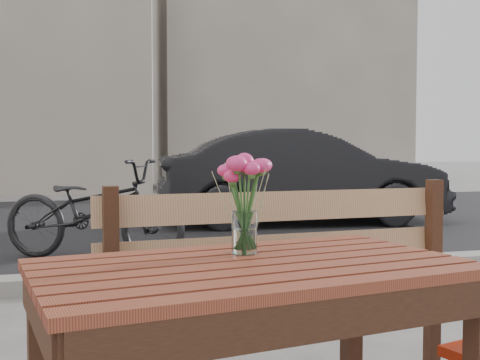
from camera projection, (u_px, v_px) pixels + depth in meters
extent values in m
cube|color=black|center=(129.00, 223.00, 8.46)|extent=(30.00, 8.00, 0.00)
cube|color=gray|center=(173.00, 277.00, 4.60)|extent=(30.00, 0.25, 0.12)
cube|color=gray|center=(281.00, 81.00, 17.32)|extent=(7.00, 3.00, 6.00)
cube|color=maroon|center=(253.00, 268.00, 1.67)|extent=(1.28, 0.87, 0.03)
cube|color=black|center=(351.00, 340.00, 2.18)|extent=(0.07, 0.07, 0.70)
cube|color=#9C7450|center=(307.00, 303.00, 2.21)|extent=(1.52, 0.50, 0.03)
cube|color=#9C7450|center=(283.00, 227.00, 2.40)|extent=(1.50, 0.13, 0.41)
cube|color=black|center=(112.00, 313.00, 2.15)|extent=(0.06, 0.06, 0.91)
cube|color=black|center=(434.00, 285.00, 2.59)|extent=(0.06, 0.06, 0.91)
cylinder|color=white|center=(244.00, 232.00, 1.81)|extent=(0.08, 0.08, 0.13)
cylinder|color=#326A2B|center=(244.00, 211.00, 1.81)|extent=(0.05, 0.05, 0.26)
imported|color=black|center=(300.00, 177.00, 8.36)|extent=(4.05, 1.73, 1.30)
imported|color=black|center=(93.00, 210.00, 5.58)|extent=(1.88, 1.43, 0.95)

